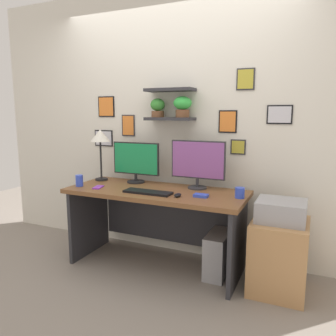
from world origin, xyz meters
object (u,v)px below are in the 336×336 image
Objects in this scene: desk at (159,210)px; scissors_tray at (201,196)px; keyboard at (148,192)px; water_cup at (79,181)px; desk_lamp at (100,139)px; computer_tower_right at (218,254)px; printer at (281,211)px; monitor_right at (198,163)px; monitor_left at (136,161)px; coffee_mug at (240,193)px; computer_mouse at (178,195)px; drawer_cabinet at (279,256)px; cell_phone at (98,187)px.

scissors_tray is (0.46, -0.14, 0.22)m from desk.
water_cup reaches higher than keyboard.
desk_lamp is 1.65m from computer_tower_right.
printer is at bearing 5.60° from water_cup.
monitor_right reaches higher than water_cup.
monitor_left is 0.88m from scissors_tray.
water_cup is (-1.52, -0.18, 0.01)m from coffee_mug.
computer_tower_right is (1.34, 0.24, -0.61)m from water_cup.
keyboard is 4.89× the size of computer_mouse.
keyboard is 0.80m from coffee_mug.
monitor_right is at bearing 165.65° from printer.
monitor_left is 5.69× the size of computer_mouse.
computer_mouse is at bearing -142.52° from computer_tower_right.
desk_lamp reaches higher than coffee_mug.
keyboard is at bearing -171.51° from drawer_cabinet.
cell_phone is 1.28m from computer_tower_right.
computer_mouse is 0.20m from scissors_tray.
scissors_tray is at bearing -20.48° from monitor_left.
monitor_right is at bearing 165.65° from drawer_cabinet.
monitor_left is 5.69× the size of coffee_mug.
computer_tower_right is (-0.52, 0.06, -0.10)m from drawer_cabinet.
computer_mouse is 0.82× the size of water_cup.
monitor_left is 1.48m from printer.
drawer_cabinet is at bearing -14.35° from monitor_right.
computer_tower_right is (0.26, -0.14, -0.80)m from monitor_right.
monitor_left is at bearing 153.98° from desk.
desk is at bearing 178.09° from printer.
desk_lamp reaches higher than keyboard.
scissors_tray is (0.80, -0.30, -0.21)m from monitor_left.
desk is 0.98m from desk_lamp.
computer_mouse is at bearing -167.92° from drawer_cabinet.
water_cup is (-0.03, -0.33, -0.38)m from desk_lamp.
water_cup is at bearing -174.40° from drawer_cabinet.
monitor_right is 0.44m from computer_mouse.
computer_mouse reaches higher than keyboard.
desk_lamp reaches higher than monitor_right.
monitor_left is at bearing 45.35° from cell_phone.
keyboard is at bearing -14.68° from cell_phone.
desk_lamp reaches higher than scissors_tray.
printer is 0.95× the size of computer_tower_right.
monitor_left is 0.75m from computer_mouse.
scissors_tray is at bearing -11.62° from desk_lamp.
drawer_cabinet is (1.12, 0.17, -0.46)m from keyboard.
drawer_cabinet is at bearing -0.01° from coffee_mug.
monitor_left is 0.86× the size of drawer_cabinet.
desk is 3.79× the size of keyboard.
monitor_right is 0.86m from printer.
monitor_right is (0.33, 0.16, 0.45)m from desk.
coffee_mug is 1.53m from water_cup.
coffee_mug is at bearing 17.78° from scissors_tray.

